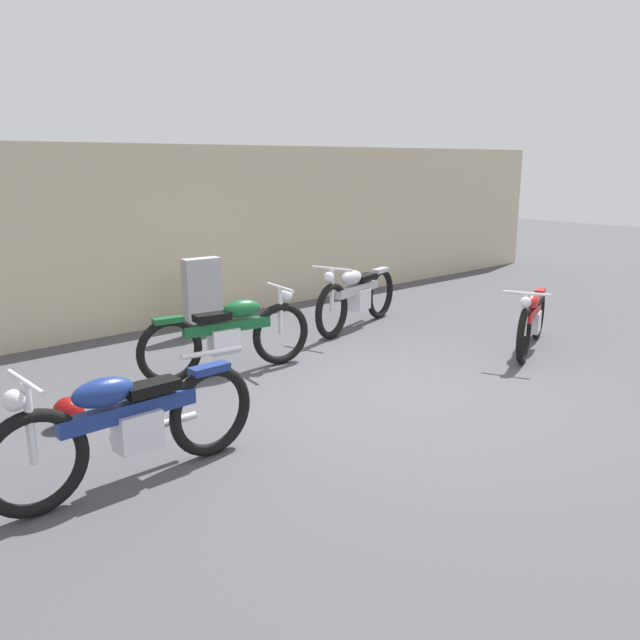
# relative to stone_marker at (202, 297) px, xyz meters

# --- Properties ---
(ground_plane) EXTENTS (40.00, 40.00, 0.00)m
(ground_plane) POSITION_rel_stone_marker_xyz_m (0.19, -3.42, -0.54)
(ground_plane) COLOR #47474C
(building_wall) EXTENTS (18.00, 0.30, 2.62)m
(building_wall) POSITION_rel_stone_marker_xyz_m (0.19, 0.96, 0.77)
(building_wall) COLOR beige
(building_wall) RESTS_ON ground_plane
(stone_marker) EXTENTS (0.54, 0.26, 1.08)m
(stone_marker) POSITION_rel_stone_marker_xyz_m (0.00, 0.00, 0.00)
(stone_marker) COLOR #9E9EA3
(stone_marker) RESTS_ON ground_plane
(helmet) EXTENTS (0.28, 0.28, 0.28)m
(helmet) POSITION_rel_stone_marker_xyz_m (-2.71, -2.03, -0.40)
(helmet) COLOR maroon
(helmet) RESTS_ON ground_plane
(motorcycle_blue) EXTENTS (2.21, 0.62, 0.99)m
(motorcycle_blue) POSITION_rel_stone_marker_xyz_m (-2.77, -3.42, -0.07)
(motorcycle_blue) COLOR black
(motorcycle_blue) RESTS_ON ground_plane
(motorcycle_silver) EXTENTS (2.15, 0.85, 0.99)m
(motorcycle_silver) POSITION_rel_stone_marker_xyz_m (1.88, -1.15, -0.06)
(motorcycle_silver) COLOR black
(motorcycle_silver) RESTS_ON ground_plane
(motorcycle_red) EXTENTS (1.84, 0.93, 0.88)m
(motorcycle_red) POSITION_rel_stone_marker_xyz_m (2.73, -3.48, -0.12)
(motorcycle_red) COLOR black
(motorcycle_red) RESTS_ON ground_plane
(motorcycle_green) EXTENTS (2.12, 0.61, 0.96)m
(motorcycle_green) POSITION_rel_stone_marker_xyz_m (-0.70, -1.70, -0.08)
(motorcycle_green) COLOR black
(motorcycle_green) RESTS_ON ground_plane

